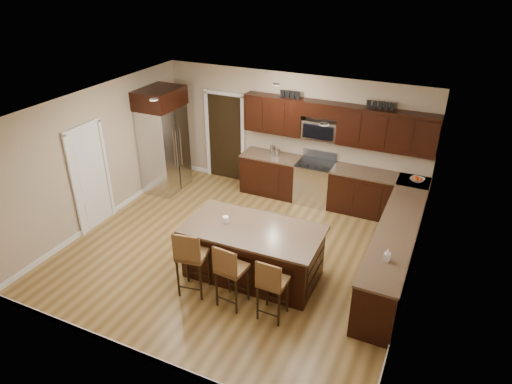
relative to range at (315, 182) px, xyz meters
The scene contains 23 objects.
floor 2.59m from the range, 105.51° to the right, with size 6.00×6.00×0.00m, color olive.
ceiling 3.38m from the range, 105.51° to the right, with size 6.00×6.00×0.00m, color silver.
wall_back 1.15m from the range, 156.28° to the left, with size 6.00×6.00×0.00m, color tan.
wall_left 4.51m from the range, 146.33° to the right, with size 5.50×5.50×0.00m, color tan.
wall_right 3.49m from the range, 46.57° to the right, with size 5.50×5.50×0.00m, color tan.
base_cabinets 1.58m from the range, 39.46° to the right, with size 4.02×3.96×0.92m.
upper_cabinets 1.42m from the range, 20.23° to the left, with size 4.00×0.33×0.80m.
range is the anchor object (origin of this frame).
microwave 1.16m from the range, 90.00° to the left, with size 0.76×0.31×0.40m, color silver.
doorway 2.41m from the range, behind, with size 0.85×0.03×2.06m, color black.
pantry_door 4.61m from the range, 143.07° to the right, with size 0.03×0.80×2.04m, color white.
letter_decor 1.84m from the range, 31.31° to the left, with size 2.20×0.03×0.15m, color black, non-canonical shape.
island 2.92m from the range, 92.12° to the right, with size 2.28×1.23×0.92m.
stool_left 3.85m from the range, 101.68° to the right, with size 0.51×0.51×1.18m.
stool_mid 3.77m from the range, 91.48° to the right, with size 0.45×0.45×1.11m.
stool_right 3.81m from the range, 81.21° to the right, with size 0.40×0.40×1.06m.
refrigerator 3.47m from the range, 166.26° to the right, with size 0.79×1.03×2.35m.
floor_mat 1.43m from the range, 122.93° to the right, with size 0.91×0.61×0.01m, color brown.
fruit_bowl 2.13m from the range, ahead, with size 0.27×0.27×0.07m, color silver.
soap_bottle 3.57m from the range, 55.04° to the right, with size 0.09×0.09×0.19m, color #B2B2B2.
canister_tall 1.14m from the range, behind, with size 0.12×0.12×0.22m, color silver.
canister_short 1.03m from the range, behind, with size 0.11×0.11×0.18m, color silver.
island_jar 3.02m from the range, 101.78° to the right, with size 0.10×0.10×0.10m, color white.
Camera 1 is at (3.25, -6.13, 4.87)m, focal length 32.00 mm.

